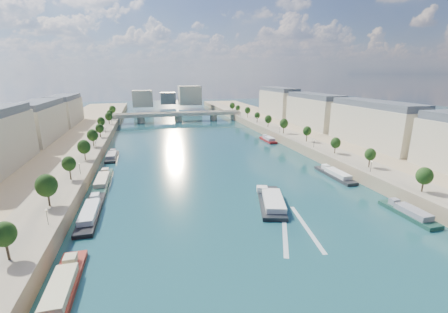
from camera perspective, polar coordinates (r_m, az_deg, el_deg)
ground at (r=152.49m, az=-3.64°, el=-0.02°), size 700.00×700.00×0.00m
quay_left at (r=155.69m, az=-30.64°, el=-0.91°), size 44.00×520.00×5.00m
quay_right at (r=179.55m, az=19.53°, el=2.30°), size 44.00×520.00×5.00m
pave_left at (r=151.50m, az=-25.33°, el=0.37°), size 14.00×520.00×0.10m
pave_right at (r=171.13m, az=15.43°, el=2.90°), size 14.00×520.00×0.10m
trees_left at (r=151.87m, az=-24.70°, el=2.59°), size 4.80×268.80×8.26m
trees_right at (r=177.71m, az=13.39°, el=5.27°), size 4.80×268.80×8.26m
lamps_left at (r=140.48m, az=-24.36°, el=0.55°), size 0.36×200.36×4.28m
lamps_right at (r=172.70m, az=13.37°, el=4.08°), size 0.36×200.36×4.28m
buildings_left at (r=168.23m, az=-34.48°, el=4.49°), size 16.00×226.00×23.20m
buildings_right at (r=194.29m, az=21.14°, el=7.28°), size 16.00×226.00×23.20m
skyline at (r=366.12m, az=-9.97°, el=11.14°), size 79.00×42.00×22.00m
bridge at (r=269.97m, az=-8.71°, el=7.70°), size 112.00×12.00×8.15m
tour_barge at (r=98.72m, az=8.96°, el=-8.42°), size 14.38×26.41×3.61m
wake at (r=85.72m, az=13.46°, el=-13.22°), size 15.10×25.81×0.04m
moored_barges_left at (r=97.72m, az=-24.11°, el=-9.96°), size 5.00×149.94×3.60m
moored_barges_right at (r=120.28m, az=24.10°, el=-5.24°), size 5.00×158.84×3.60m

